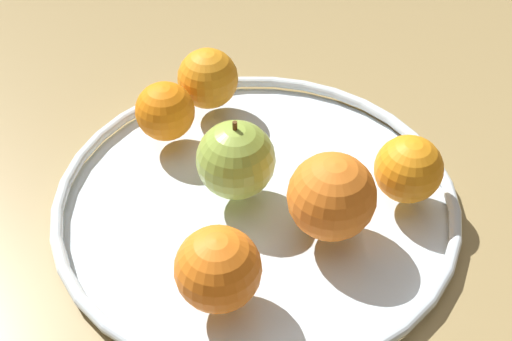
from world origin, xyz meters
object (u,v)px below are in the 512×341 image
Objects in this scene: orange_back_left at (409,169)px; orange_center at (218,269)px; fruit_bowl at (256,199)px; orange_back_right at (332,197)px; apple at (236,160)px; orange_front_left at (208,78)px; orange_front_right at (165,111)px.

orange_center reaches higher than orange_back_left.
orange_back_right is (3.84, -6.94, 4.86)cm from fruit_bowl.
orange_center is (-6.91, -10.65, -0.20)cm from apple.
fruit_bowl is 14.78cm from orange_back_left.
fruit_bowl is 9.30cm from orange_back_right.
orange_center is at bearing -113.01° from orange_front_left.
orange_back_left is 0.91× the size of orange_center.
orange_back_right reaches higher than orange_front_right.
orange_front_left is (-10.57, 21.58, 0.09)cm from orange_back_left.
orange_back_right is 1.12× the size of orange_center.
orange_front_right is at bearing 79.13° from orange_center.
orange_back_left is 8.74cm from orange_back_right.
orange_front_right is (-4.18, 12.10, 3.96)cm from fruit_bowl.
orange_back_left is at bearing -63.90° from orange_front_left.
orange_front_left is 1.07× the size of orange_front_right.
apple reaches higher than orange_front_left.
orange_back_left is 0.81× the size of orange_back_right.
apple is 13.89cm from orange_front_left.
orange_back_right is at bearing 10.56° from orange_center.
apple is 1.29× the size of orange_back_left.
fruit_bowl is at bearing 118.96° from orange_back_right.
orange_front_left reaches higher than orange_back_left.
orange_center is (-12.11, -2.26, -0.42)cm from orange_back_right.
orange_front_left is at bearing 116.10° from orange_back_left.
orange_center is at bearing -169.44° from orange_back_right.
orange_back_right is 12.33cm from orange_center.
apple is 12.70cm from orange_center.
orange_front_left reaches higher than fruit_bowl.
orange_back_right reaches higher than fruit_bowl.
orange_front_right is at bearing 109.08° from fruit_bowl.
orange_front_right is at bearing 112.86° from orange_back_right.
fruit_bowl is at bearing -46.90° from apple.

